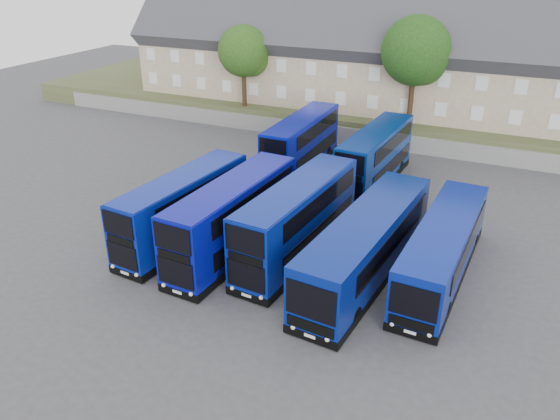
{
  "coord_description": "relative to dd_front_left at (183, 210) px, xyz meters",
  "views": [
    {
      "loc": [
        11.15,
        -21.39,
        15.93
      ],
      "look_at": [
        -0.8,
        4.59,
        2.2
      ],
      "focal_mm": 35.0,
      "sensor_mm": 36.0,
      "label": 1
    }
  ],
  "objects": [
    {
      "name": "tree_west",
      "position": [
        -7.69,
        22.51,
        5.06
      ],
      "size": [
        4.8,
        4.8,
        7.65
      ],
      "color": "#382314",
      "rests_on": "earth_bank"
    },
    {
      "name": "dd_front_left",
      "position": [
        0.0,
        0.0,
        0.0
      ],
      "size": [
        3.28,
        10.39,
        4.06
      ],
      "rotation": [
        0.0,
        0.0,
        -0.09
      ],
      "color": "#071B8C",
      "rests_on": "ground"
    },
    {
      "name": "dd_front_right",
      "position": [
        6.81,
        1.17,
        0.12
      ],
      "size": [
        3.37,
        10.98,
        4.3
      ],
      "rotation": [
        0.0,
        0.0,
        -0.08
      ],
      "color": "navy",
      "rests_on": "ground"
    },
    {
      "name": "earth_bank",
      "position": [
        6.16,
        31.41,
        -0.99
      ],
      "size": [
        80.0,
        20.0,
        2.0
      ],
      "primitive_type": "cube",
      "color": "#494D2B",
      "rests_on": "ground"
    },
    {
      "name": "coach_east_b",
      "position": [
        14.67,
        2.21,
        -0.41
      ],
      "size": [
        3.04,
        11.94,
        3.24
      ],
      "rotation": [
        0.0,
        0.0,
        -0.05
      ],
      "color": "navy",
      "rests_on": "ground"
    },
    {
      "name": "dd_rear_left",
      "position": [
        1.75,
        13.87,
        0.05
      ],
      "size": [
        2.44,
        10.48,
        4.16
      ],
      "rotation": [
        0.0,
        0.0,
        -0.0
      ],
      "color": "#0914A6",
      "rests_on": "ground"
    },
    {
      "name": "tree_mid",
      "position": [
        8.31,
        23.01,
        6.07
      ],
      "size": [
        5.76,
        5.76,
        9.18
      ],
      "color": "#382314",
      "rests_on": "earth_bank"
    },
    {
      "name": "terrace_row",
      "position": [
        9.16,
        27.41,
        4.6
      ],
      "size": [
        60.0,
        10.4,
        11.2
      ],
      "color": "tan",
      "rests_on": "earth_bank"
    },
    {
      "name": "coach_east_a",
      "position": [
        10.99,
        0.64,
        -0.25
      ],
      "size": [
        3.9,
        13.2,
        3.56
      ],
      "rotation": [
        0.0,
        0.0,
        -0.09
      ],
      "color": "navy",
      "rests_on": "ground"
    },
    {
      "name": "dd_rear_right",
      "position": [
        7.88,
        13.19,
        0.04
      ],
      "size": [
        3.07,
        10.57,
        4.15
      ],
      "rotation": [
        0.0,
        0.0,
        -0.07
      ],
      "color": "navy",
      "rests_on": "ground"
    },
    {
      "name": "dd_front_mid",
      "position": [
        3.39,
        -0.05,
        0.11
      ],
      "size": [
        3.07,
        10.88,
        4.28
      ],
      "rotation": [
        0.0,
        0.0,
        -0.06
      ],
      "color": "#080D95",
      "rests_on": "ground"
    },
    {
      "name": "ground",
      "position": [
        6.16,
        -2.59,
        -1.99
      ],
      "size": [
        120.0,
        120.0,
        0.0
      ],
      "primitive_type": "plane",
      "color": "#424246",
      "rests_on": "ground"
    },
    {
      "name": "retaining_wall",
      "position": [
        6.16,
        21.41,
        -1.24
      ],
      "size": [
        70.0,
        0.4,
        1.5
      ],
      "primitive_type": "cube",
      "color": "slate",
      "rests_on": "ground"
    }
  ]
}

